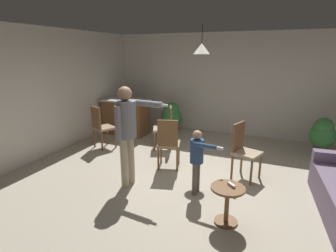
{
  "coord_description": "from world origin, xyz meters",
  "views": [
    {
      "loc": [
        1.4,
        -4.08,
        2.18
      ],
      "look_at": [
        -0.27,
        -0.15,
        1.0
      ],
      "focal_mm": 28.46,
      "sensor_mm": 36.0,
      "label": 1
    }
  ],
  "objects_px": {
    "person_child": "(197,155)",
    "dining_chair_centre_back": "(244,149)",
    "kitchen_counter": "(126,117)",
    "dining_chair_spare": "(101,126)",
    "potted_plant_corner": "(323,135)",
    "potted_plant_by_wall": "(172,117)",
    "dining_chair_near_wall": "(168,142)",
    "dining_chair_by_counter": "(166,126)",
    "person_adult": "(127,126)",
    "spare_remote_on_table": "(231,185)",
    "side_table_by_couch": "(227,201)"
  },
  "relations": [
    {
      "from": "dining_chair_centre_back",
      "to": "spare_remote_on_table",
      "type": "height_order",
      "value": "dining_chair_centre_back"
    },
    {
      "from": "dining_chair_near_wall",
      "to": "potted_plant_corner",
      "type": "bearing_deg",
      "value": 18.92
    },
    {
      "from": "dining_chair_near_wall",
      "to": "dining_chair_centre_back",
      "type": "relative_size",
      "value": 1.0
    },
    {
      "from": "person_adult",
      "to": "dining_chair_near_wall",
      "type": "bearing_deg",
      "value": 162.81
    },
    {
      "from": "person_adult",
      "to": "dining_chair_spare",
      "type": "xyz_separation_m",
      "value": [
        -1.53,
        1.33,
        -0.49
      ]
    },
    {
      "from": "dining_chair_by_counter",
      "to": "side_table_by_couch",
      "type": "bearing_deg",
      "value": -164.65
    },
    {
      "from": "side_table_by_couch",
      "to": "dining_chair_near_wall",
      "type": "height_order",
      "value": "dining_chair_near_wall"
    },
    {
      "from": "person_child",
      "to": "dining_chair_centre_back",
      "type": "height_order",
      "value": "person_child"
    },
    {
      "from": "dining_chair_by_counter",
      "to": "kitchen_counter",
      "type": "bearing_deg",
      "value": 41.13
    },
    {
      "from": "person_child",
      "to": "spare_remote_on_table",
      "type": "relative_size",
      "value": 8.07
    },
    {
      "from": "dining_chair_centre_back",
      "to": "spare_remote_on_table",
      "type": "xyz_separation_m",
      "value": [
        0.04,
        -1.42,
        -0.01
      ]
    },
    {
      "from": "side_table_by_couch",
      "to": "dining_chair_by_counter",
      "type": "distance_m",
      "value": 2.96
    },
    {
      "from": "person_child",
      "to": "dining_chair_by_counter",
      "type": "distance_m",
      "value": 2.13
    },
    {
      "from": "side_table_by_couch",
      "to": "dining_chair_near_wall",
      "type": "distance_m",
      "value": 1.89
    },
    {
      "from": "kitchen_counter",
      "to": "dining_chair_spare",
      "type": "height_order",
      "value": "dining_chair_spare"
    },
    {
      "from": "dining_chair_by_counter",
      "to": "potted_plant_by_wall",
      "type": "xyz_separation_m",
      "value": [
        -0.33,
        1.18,
        -0.06
      ]
    },
    {
      "from": "kitchen_counter",
      "to": "potted_plant_corner",
      "type": "bearing_deg",
      "value": 3.23
    },
    {
      "from": "dining_chair_near_wall",
      "to": "person_child",
      "type": "bearing_deg",
      "value": -58.17
    },
    {
      "from": "kitchen_counter",
      "to": "dining_chair_spare",
      "type": "bearing_deg",
      "value": -85.52
    },
    {
      "from": "dining_chair_by_counter",
      "to": "dining_chair_spare",
      "type": "relative_size",
      "value": 1.0
    },
    {
      "from": "dining_chair_centre_back",
      "to": "spare_remote_on_table",
      "type": "bearing_deg",
      "value": 20.39
    },
    {
      "from": "dining_chair_near_wall",
      "to": "potted_plant_by_wall",
      "type": "height_order",
      "value": "dining_chair_near_wall"
    },
    {
      "from": "potted_plant_by_wall",
      "to": "potted_plant_corner",
      "type": "bearing_deg",
      "value": -3.31
    },
    {
      "from": "dining_chair_near_wall",
      "to": "side_table_by_couch",
      "type": "bearing_deg",
      "value": -59.42
    },
    {
      "from": "person_adult",
      "to": "person_child",
      "type": "xyz_separation_m",
      "value": [
        1.15,
        0.16,
        -0.39
      ]
    },
    {
      "from": "dining_chair_spare",
      "to": "potted_plant_by_wall",
      "type": "distance_m",
      "value": 2.03
    },
    {
      "from": "kitchen_counter",
      "to": "potted_plant_by_wall",
      "type": "bearing_deg",
      "value": 22.41
    },
    {
      "from": "dining_chair_centre_back",
      "to": "dining_chair_near_wall",
      "type": "bearing_deg",
      "value": -63.79
    },
    {
      "from": "kitchen_counter",
      "to": "dining_chair_near_wall",
      "type": "bearing_deg",
      "value": -40.64
    },
    {
      "from": "dining_chair_near_wall",
      "to": "kitchen_counter",
      "type": "bearing_deg",
      "value": 123.04
    },
    {
      "from": "person_child",
      "to": "dining_chair_near_wall",
      "type": "distance_m",
      "value": 1.05
    },
    {
      "from": "dining_chair_by_counter",
      "to": "dining_chair_centre_back",
      "type": "xyz_separation_m",
      "value": [
        1.86,
        -0.83,
        0.0
      ]
    },
    {
      "from": "side_table_by_couch",
      "to": "dining_chair_near_wall",
      "type": "bearing_deg",
      "value": 136.9
    },
    {
      "from": "dining_chair_by_counter",
      "to": "potted_plant_corner",
      "type": "relative_size",
      "value": 1.2
    },
    {
      "from": "kitchen_counter",
      "to": "potted_plant_corner",
      "type": "relative_size",
      "value": 1.52
    },
    {
      "from": "kitchen_counter",
      "to": "dining_chair_spare",
      "type": "xyz_separation_m",
      "value": [
        0.1,
        -1.24,
        0.07
      ]
    },
    {
      "from": "person_adult",
      "to": "potted_plant_corner",
      "type": "xyz_separation_m",
      "value": [
        3.17,
        2.84,
        -0.58
      ]
    },
    {
      "from": "side_table_by_couch",
      "to": "person_child",
      "type": "height_order",
      "value": "person_child"
    },
    {
      "from": "dining_chair_by_counter",
      "to": "potted_plant_corner",
      "type": "bearing_deg",
      "value": -97.34
    },
    {
      "from": "dining_chair_by_counter",
      "to": "dining_chair_centre_back",
      "type": "relative_size",
      "value": 1.0
    },
    {
      "from": "person_child",
      "to": "potted_plant_corner",
      "type": "relative_size",
      "value": 1.26
    },
    {
      "from": "potted_plant_corner",
      "to": "potted_plant_by_wall",
      "type": "relative_size",
      "value": 0.95
    },
    {
      "from": "potted_plant_corner",
      "to": "spare_remote_on_table",
      "type": "xyz_separation_m",
      "value": [
        -1.4,
        -3.22,
        0.08
      ]
    },
    {
      "from": "dining_chair_near_wall",
      "to": "dining_chair_spare",
      "type": "distance_m",
      "value": 1.95
    },
    {
      "from": "side_table_by_couch",
      "to": "potted_plant_corner",
      "type": "xyz_separation_m",
      "value": [
        1.43,
        3.26,
        0.13
      ]
    },
    {
      "from": "dining_chair_spare",
      "to": "potted_plant_by_wall",
      "type": "xyz_separation_m",
      "value": [
        1.07,
        1.72,
        -0.06
      ]
    },
    {
      "from": "dining_chair_spare",
      "to": "person_adult",
      "type": "bearing_deg",
      "value": -16.87
    },
    {
      "from": "dining_chair_near_wall",
      "to": "dining_chair_centre_back",
      "type": "xyz_separation_m",
      "value": [
        1.36,
        0.18,
        0.0
      ]
    },
    {
      "from": "person_adult",
      "to": "dining_chair_spare",
      "type": "distance_m",
      "value": 2.08
    },
    {
      "from": "potted_plant_by_wall",
      "to": "dining_chair_spare",
      "type": "bearing_deg",
      "value": -121.78
    }
  ]
}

